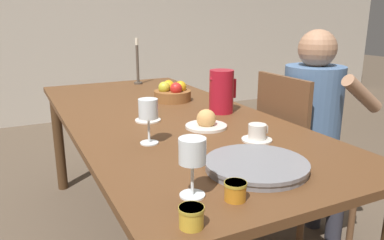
{
  "coord_description": "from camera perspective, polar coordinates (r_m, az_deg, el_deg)",
  "views": [
    {
      "loc": [
        -0.68,
        -1.7,
        1.23
      ],
      "look_at": [
        0.0,
        -0.32,
        0.81
      ],
      "focal_mm": 35.0,
      "sensor_mm": 36.0,
      "label": 1
    }
  ],
  "objects": [
    {
      "name": "bread_plate",
      "position": [
        1.65,
        2.18,
        -0.26
      ],
      "size": [
        0.18,
        0.18,
        0.09
      ],
      "color": "silver",
      "rests_on": "dining_table"
    },
    {
      "name": "jam_jar_red",
      "position": [
        1.02,
        6.63,
        -10.55
      ],
      "size": [
        0.06,
        0.06,
        0.05
      ],
      "color": "#C67A1E",
      "rests_on": "dining_table"
    },
    {
      "name": "wine_glass_water",
      "position": [
        1.43,
        -6.68,
        1.39
      ],
      "size": [
        0.08,
        0.08,
        0.18
      ],
      "color": "white",
      "rests_on": "dining_table"
    },
    {
      "name": "dining_table",
      "position": [
        1.91,
        -4.25,
        -1.64
      ],
      "size": [
        0.94,
        2.14,
        0.76
      ],
      "color": "brown",
      "rests_on": "ground_plane"
    },
    {
      "name": "fruit_bowl",
      "position": [
        2.18,
        -3.0,
        4.14
      ],
      "size": [
        0.21,
        0.21,
        0.11
      ],
      "color": "brown",
      "rests_on": "dining_table"
    },
    {
      "name": "wall_back",
      "position": [
        4.71,
        -18.68,
        15.58
      ],
      "size": [
        10.0,
        0.06,
        2.6
      ],
      "color": "beige",
      "rests_on": "ground_plane"
    },
    {
      "name": "candlestick_tall",
      "position": [
        2.75,
        -8.29,
        8.11
      ],
      "size": [
        0.06,
        0.06,
        0.33
      ],
      "color": "#4C4238",
      "rests_on": "dining_table"
    },
    {
      "name": "teacup_near_person",
      "position": [
        1.5,
        9.89,
        -2.06
      ],
      "size": [
        0.12,
        0.12,
        0.07
      ],
      "color": "silver",
      "rests_on": "dining_table"
    },
    {
      "name": "person_seated",
      "position": [
        2.08,
        18.4,
        -0.35
      ],
      "size": [
        0.39,
        0.41,
        1.17
      ],
      "rotation": [
        0.0,
        0.0,
        -1.57
      ],
      "color": "#33333D",
      "rests_on": "ground_plane"
    },
    {
      "name": "red_pitcher",
      "position": [
        1.9,
        4.5,
        4.39
      ],
      "size": [
        0.15,
        0.12,
        0.22
      ],
      "color": "#A31423",
      "rests_on": "dining_table"
    },
    {
      "name": "chair_person_side",
      "position": [
        2.1,
        15.57,
        -5.67
      ],
      "size": [
        0.42,
        0.42,
        0.95
      ],
      "rotation": [
        0.0,
        0.0,
        -1.57
      ],
      "color": "brown",
      "rests_on": "ground_plane"
    },
    {
      "name": "serving_tray",
      "position": [
        1.22,
        9.58,
        -6.87
      ],
      "size": [
        0.33,
        0.33,
        0.03
      ],
      "color": "gray",
      "rests_on": "dining_table"
    },
    {
      "name": "jam_jar_amber",
      "position": [
        0.9,
        -0.1,
        -14.38
      ],
      "size": [
        0.06,
        0.06,
        0.05
      ],
      "color": "gold",
      "rests_on": "dining_table"
    },
    {
      "name": "teacup_across",
      "position": [
        1.77,
        -6.74,
        0.77
      ],
      "size": [
        0.12,
        0.12,
        0.07
      ],
      "color": "silver",
      "rests_on": "dining_table"
    },
    {
      "name": "wine_glass_juice",
      "position": [
        1.0,
        0.05,
        -5.29
      ],
      "size": [
        0.08,
        0.08,
        0.17
      ],
      "color": "white",
      "rests_on": "dining_table"
    }
  ]
}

